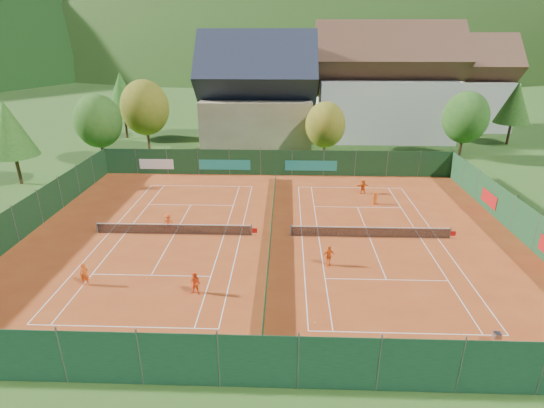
{
  "coord_description": "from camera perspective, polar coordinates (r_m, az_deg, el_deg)",
  "views": [
    {
      "loc": [
        1.16,
        -31.16,
        15.42
      ],
      "look_at": [
        0.0,
        2.0,
        2.0
      ],
      "focal_mm": 28.0,
      "sensor_mm": 36.0,
      "label": 1
    }
  ],
  "objects": [
    {
      "name": "ground",
      "position": [
        34.8,
        -0.12,
        -4.32
      ],
      "size": [
        600.0,
        600.0,
        0.0
      ],
      "primitive_type": "plane",
      "color": "#284F18",
      "rests_on": "ground"
    },
    {
      "name": "clay_pad",
      "position": [
        34.78,
        -0.12,
        -4.28
      ],
      "size": [
        40.0,
        32.0,
        0.01
      ],
      "primitive_type": "cube",
      "color": "#9D3C17",
      "rests_on": "ground"
    },
    {
      "name": "court_markings_left",
      "position": [
        35.95,
        -13.0,
        -3.97
      ],
      "size": [
        11.03,
        23.83,
        0.0
      ],
      "color": "white",
      "rests_on": "ground"
    },
    {
      "name": "court_markings_right",
      "position": [
        35.43,
        12.96,
        -4.37
      ],
      "size": [
        11.03,
        23.83,
        0.0
      ],
      "color": "white",
      "rests_on": "ground"
    },
    {
      "name": "tennis_net_left",
      "position": [
        35.7,
        -12.82,
        -3.26
      ],
      "size": [
        13.3,
        0.1,
        1.02
      ],
      "color": "#59595B",
      "rests_on": "ground"
    },
    {
      "name": "tennis_net_right",
      "position": [
        35.25,
        13.28,
        -3.65
      ],
      "size": [
        13.3,
        0.1,
        1.02
      ],
      "color": "#59595B",
      "rests_on": "ground"
    },
    {
      "name": "court_divider",
      "position": [
        34.57,
        -0.12,
        -3.55
      ],
      "size": [
        0.03,
        28.8,
        1.0
      ],
      "color": "#14371A",
      "rests_on": "ground"
    },
    {
      "name": "fence_north",
      "position": [
        49.2,
        0.04,
        5.55
      ],
      "size": [
        40.0,
        0.1,
        3.0
      ],
      "color": "#14391C",
      "rests_on": "ground"
    },
    {
      "name": "fence_south",
      "position": [
        20.62,
        -1.87,
        -20.47
      ],
      "size": [
        40.0,
        0.04,
        3.0
      ],
      "color": "#163C25",
      "rests_on": "ground"
    },
    {
      "name": "fence_west",
      "position": [
        40.16,
        -29.97,
        -1.36
      ],
      "size": [
        0.04,
        32.0,
        3.0
      ],
      "color": "#133519",
      "rests_on": "ground"
    },
    {
      "name": "fence_east",
      "position": [
        39.03,
        30.71,
        -2.16
      ],
      "size": [
        0.09,
        32.0,
        3.0
      ],
      "color": "#163D1E",
      "rests_on": "ground"
    },
    {
      "name": "chalet",
      "position": [
        61.93,
        -1.92,
        13.84
      ],
      "size": [
        16.2,
        12.0,
        16.0
      ],
      "color": "tan",
      "rests_on": "ground"
    },
    {
      "name": "hotel_block_a",
      "position": [
        69.25,
        14.86,
        14.66
      ],
      "size": [
        21.6,
        11.0,
        17.25
      ],
      "color": "silver",
      "rests_on": "ground"
    },
    {
      "name": "hotel_block_b",
      "position": [
        80.98,
        23.6,
        14.03
      ],
      "size": [
        17.28,
        10.0,
        15.5
      ],
      "color": "silver",
      "rests_on": "ground"
    },
    {
      "name": "tree_west_front",
      "position": [
        57.05,
        -22.36,
        10.28
      ],
      "size": [
        5.72,
        5.72,
        8.69
      ],
      "color": "#4A2B1A",
      "rests_on": "ground"
    },
    {
      "name": "tree_west_mid",
      "position": [
        61.01,
        -16.72,
        12.31
      ],
      "size": [
        6.44,
        6.44,
        9.78
      ],
      "color": "#49301A",
      "rests_on": "ground"
    },
    {
      "name": "tree_west_back",
      "position": [
        70.39,
        -19.53,
        13.72
      ],
      "size": [
        5.6,
        5.6,
        10.0
      ],
      "color": "#452C18",
      "rests_on": "ground"
    },
    {
      "name": "tree_center",
      "position": [
        54.44,
        7.19,
        10.51
      ],
      "size": [
        5.01,
        5.01,
        7.6
      ],
      "color": "#4A2F1A",
      "rests_on": "ground"
    },
    {
      "name": "tree_east_front",
      "position": [
        60.54,
        24.58,
        10.54
      ],
      "size": [
        5.72,
        5.72,
        8.69
      ],
      "color": "#442A18",
      "rests_on": "ground"
    },
    {
      "name": "tree_east_mid",
      "position": [
        71.8,
        29.88,
        11.7
      ],
      "size": [
        5.04,
        5.04,
        9.0
      ],
      "color": "#442718",
      "rests_on": "ground"
    },
    {
      "name": "tree_west_side",
      "position": [
        52.92,
        -31.87,
        8.56
      ],
      "size": [
        5.04,
        5.04,
        9.0
      ],
      "color": "#4D331B",
      "rests_on": "ground"
    },
    {
      "name": "tree_east_back",
      "position": [
        75.87,
        21.78,
        13.96
      ],
      "size": [
        7.15,
        7.15,
        10.86
      ],
      "color": "#473219",
      "rests_on": "ground"
    },
    {
      "name": "mountain_backdrop",
      "position": [
        271.69,
        7.87,
        10.13
      ],
      "size": [
        820.0,
        530.0,
        242.0
      ],
      "color": "#1A3210",
      "rests_on": "ground"
    },
    {
      "name": "ball_hopper",
      "position": [
        26.35,
        28.03,
        -15.31
      ],
      "size": [
        0.34,
        0.34,
        0.8
      ],
      "color": "slate",
      "rests_on": "ground"
    },
    {
      "name": "loose_ball_0",
      "position": [
        30.29,
        -16.48,
        -9.53
      ],
      "size": [
        0.07,
        0.07,
        0.07
      ],
      "primitive_type": "sphere",
      "color": "#CCD833",
      "rests_on": "ground"
    },
    {
      "name": "loose_ball_1",
      "position": [
        25.29,
        5.74,
        -15.59
      ],
      "size": [
        0.07,
        0.07,
        0.07
      ],
      "primitive_type": "sphere",
      "color": "#CCD833",
      "rests_on": "ground"
    },
    {
      "name": "player_left_near",
      "position": [
        30.6,
        -23.91,
        -8.64
      ],
      "size": [
        0.65,
        0.51,
        1.58
      ],
      "primitive_type": "imported",
      "rotation": [
        0.0,
        0.0,
        0.25
      ],
      "color": "#D44F12",
      "rests_on": "ground"
    },
    {
      "name": "player_left_mid",
      "position": [
        27.55,
        -10.26,
        -10.5
      ],
      "size": [
        0.86,
        0.73,
        1.54
      ],
      "primitive_type": "imported",
      "rotation": [
        0.0,
        0.0,
        -0.22
      ],
      "color": "#F74D16",
      "rests_on": "ground"
    },
    {
      "name": "player_left_far",
      "position": [
        36.55,
        -13.77,
        -2.35
      ],
      "size": [
        1.03,
        0.71,
        1.46
      ],
      "primitive_type": "imported",
      "rotation": [
        0.0,
        0.0,
        3.33
      ],
      "color": "#F64D15",
      "rests_on": "ground"
    },
    {
      "name": "player_right_near",
      "position": [
        30.48,
        7.63,
        -6.91
      ],
      "size": [
        0.99,
        0.67,
        1.55
      ],
      "primitive_type": "imported",
      "rotation": [
        0.0,
        0.0,
        0.35
      ],
      "color": "orange",
      "rests_on": "ground"
    },
    {
      "name": "player_right_far_a",
      "position": [
        42.07,
        13.65,
        0.79
      ],
      "size": [
        0.73,
        0.63,
        1.26
      ],
      "primitive_type": "imported",
      "rotation": [
        0.0,
        0.0,
        3.59
      ],
      "color": "#CF5212",
      "rests_on": "ground"
    },
    {
      "name": "player_right_far_b",
      "position": [
        44.57,
        12.12,
        2.33
      ],
      "size": [
        1.49,
        0.71,
        1.54
      ],
      "primitive_type": "imported",
      "rotation": [
        0.0,
        0.0,
        3.33
      ],
      "color": "orange",
      "rests_on": "ground"
    }
  ]
}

